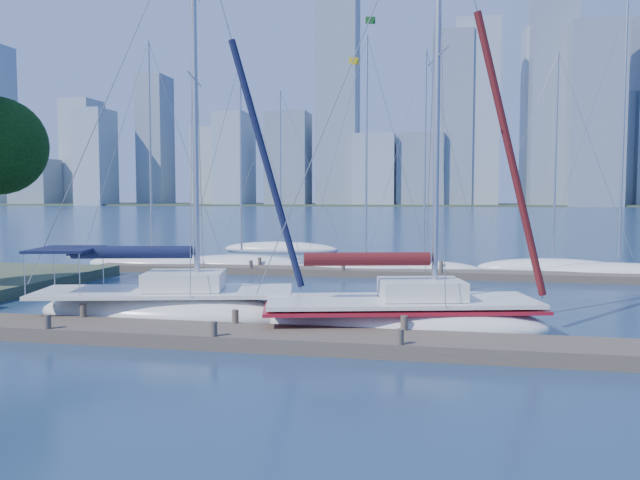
# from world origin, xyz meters

# --- Properties ---
(ground) EXTENTS (700.00, 700.00, 0.00)m
(ground) POSITION_xyz_m (0.00, 0.00, 0.00)
(ground) COLOR #162948
(ground) RESTS_ON ground
(near_dock) EXTENTS (26.00, 2.00, 0.40)m
(near_dock) POSITION_xyz_m (0.00, 0.00, 0.20)
(near_dock) COLOR #4B3F37
(near_dock) RESTS_ON ground
(far_dock) EXTENTS (30.00, 1.80, 0.36)m
(far_dock) POSITION_xyz_m (2.00, 16.00, 0.18)
(far_dock) COLOR #4B3F37
(far_dock) RESTS_ON ground
(far_shore) EXTENTS (800.00, 100.00, 1.50)m
(far_shore) POSITION_xyz_m (0.00, 320.00, 0.00)
(far_shore) COLOR #38472D
(far_shore) RESTS_ON ground
(sailboat_navy) EXTENTS (9.48, 4.93, 14.31)m
(sailboat_navy) POSITION_xyz_m (-3.00, 2.57, 1.07)
(sailboat_navy) COLOR white
(sailboat_navy) RESTS_ON ground
(sailboat_maroon) EXTENTS (9.25, 4.88, 14.94)m
(sailboat_maroon) POSITION_xyz_m (4.84, 2.39, 1.15)
(sailboat_maroon) COLOR white
(sailboat_maroon) RESTS_ON ground
(bg_boat_0) EXTENTS (8.35, 3.73, 13.56)m
(bg_boat_0) POSITION_xyz_m (-10.76, 17.38, 0.28)
(bg_boat_0) COLOR white
(bg_boat_0) RESTS_ON ground
(bg_boat_1) EXTENTS (8.46, 5.07, 12.35)m
(bg_boat_1) POSITION_xyz_m (-5.42, 17.92, 0.27)
(bg_boat_1) COLOR white
(bg_boat_1) RESTS_ON ground
(bg_boat_2) EXTENTS (6.89, 2.90, 13.18)m
(bg_boat_2) POSITION_xyz_m (1.93, 17.28, 0.27)
(bg_boat_2) COLOR white
(bg_boat_2) RESTS_ON ground
(bg_boat_3) EXTENTS (6.64, 3.89, 12.36)m
(bg_boat_3) POSITION_xyz_m (5.07, 17.58, 0.25)
(bg_boat_3) COLOR white
(bg_boat_3) RESTS_ON ground
(bg_boat_4) EXTENTS (8.15, 2.39, 12.31)m
(bg_boat_4) POSITION_xyz_m (12.04, 19.35, 0.26)
(bg_boat_4) COLOR white
(bg_boat_4) RESTS_ON ground
(bg_boat_5) EXTENTS (7.79, 4.93, 14.29)m
(bg_boat_5) POSITION_xyz_m (14.98, 17.61, 0.28)
(bg_boat_5) COLOR white
(bg_boat_5) RESTS_ON ground
(bg_boat_6) EXTENTS (8.94, 2.63, 12.46)m
(bg_boat_6) POSITION_xyz_m (-5.98, 29.04, 0.26)
(bg_boat_6) COLOR white
(bg_boat_6) RESTS_ON ground
(skyline) EXTENTS (503.09, 51.31, 112.54)m
(skyline) POSITION_xyz_m (25.43, 290.37, 36.70)
(skyline) COLOR gray
(skyline) RESTS_ON ground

